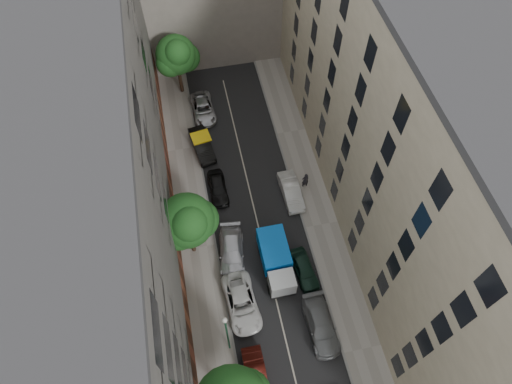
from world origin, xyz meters
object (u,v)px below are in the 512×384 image
object	(u,v)px
car_left_4	(218,188)
car_left_5	(202,145)
tree_mid	(188,222)
car_left_1	(256,377)
lamp_post	(227,332)
tarp_truck	(276,260)
car_left_3	(232,252)
car_right_2	(304,269)
car_right_3	(291,191)
tree_far	(177,56)
car_right_1	(321,326)
pedestrian	(305,180)
car_left_6	(203,109)
car_left_2	(242,303)

from	to	relation	value
car_left_4	car_left_5	bearing A→B (deg)	97.11
car_left_4	tree_mid	xyz separation A→B (m)	(-2.90, -5.58, 4.39)
car_left_1	lamp_post	distance (m)	4.72
tarp_truck	tree_mid	size ratio (longest dim) A/B	0.74
car_left_3	car_left_4	bearing A→B (deg)	98.69
car_right_2	car_right_3	size ratio (longest dim) A/B	0.89
car_left_3	tree_far	world-z (taller)	tree_far
car_left_5	car_right_3	distance (m)	10.04
car_left_4	tree_far	size ratio (longest dim) A/B	0.57
car_left_3	car_right_1	xyz separation A→B (m)	(5.62, -7.47, -0.02)
tarp_truck	lamp_post	xyz separation A→B (m)	(-4.91, -5.75, 2.97)
car_left_4	pedestrian	world-z (taller)	pedestrian
car_left_5	car_left_6	world-z (taller)	car_left_5
car_right_1	car_right_2	size ratio (longest dim) A/B	1.27
car_right_1	car_right_3	world-z (taller)	car_right_1
car_left_3	car_right_2	xyz separation A→B (m)	(5.60, -2.71, -0.07)
tarp_truck	lamp_post	size ratio (longest dim) A/B	0.79
tarp_truck	car_left_6	size ratio (longest dim) A/B	1.14
car_left_2	car_right_2	size ratio (longest dim) A/B	1.33
car_left_1	pedestrian	size ratio (longest dim) A/B	2.33
tree_mid	pedestrian	xyz separation A→B (m)	(10.89, 4.54, -4.01)
car_right_1	tree_far	world-z (taller)	tree_far
car_left_1	tree_far	size ratio (longest dim) A/B	0.61
car_right_2	tree_mid	world-z (taller)	tree_mid
car_left_1	car_left_2	bearing A→B (deg)	89.96
tree_mid	tree_far	distance (m)	19.18
car_left_5	pedestrian	size ratio (longest dim) A/B	2.50
tarp_truck	car_left_6	bearing A→B (deg)	100.24
car_right_1	car_right_3	distance (m)	12.42
car_left_1	car_left_2	distance (m)	5.60
car_left_6	car_right_1	size ratio (longest dim) A/B	0.96
car_right_1	tarp_truck	bearing A→B (deg)	110.16
car_left_5	tree_far	world-z (taller)	tree_far
car_left_3	car_left_4	distance (m)	6.67
tree_mid	lamp_post	bearing A→B (deg)	-80.29
tarp_truck	lamp_post	world-z (taller)	lamp_post
car_left_2	car_left_4	xyz separation A→B (m)	(-0.08, 11.15, -0.04)
lamp_post	pedestrian	bearing A→B (deg)	54.37
tarp_truck	car_left_2	xyz separation A→B (m)	(-3.40, -2.72, -0.67)
car_left_3	car_left_4	world-z (taller)	car_left_3
tree_far	car_left_2	bearing A→B (deg)	-86.05
car_right_3	tree_far	xyz separation A→B (m)	(-8.10, 15.30, 4.16)
tarp_truck	car_left_2	bearing A→B (deg)	-141.51
tarp_truck	tree_far	world-z (taller)	tree_far
car_right_1	pedestrian	world-z (taller)	pedestrian
car_right_2	car_left_3	bearing A→B (deg)	148.16
car_left_1	car_left_5	bearing A→B (deg)	92.04
car_left_4	car_right_2	bearing A→B (deg)	-59.46
car_left_4	tree_far	bearing A→B (deg)	96.16
car_right_1	car_left_5	bearing A→B (deg)	107.23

